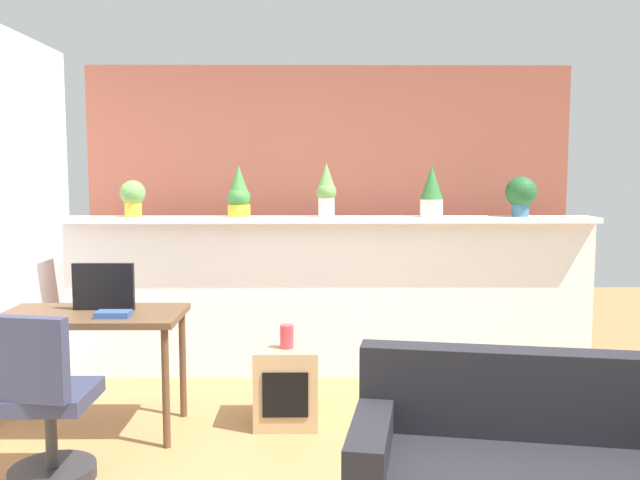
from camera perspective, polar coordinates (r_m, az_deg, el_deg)
name	(u,v)px	position (r m, az deg, el deg)	size (l,w,h in m)	color
divider_wall	(330,299)	(5.26, 0.85, -5.07)	(4.10, 0.16, 1.22)	white
plant_shelf	(330,219)	(5.14, 0.87, 1.77)	(4.10, 0.33, 0.04)	white
brick_wall_behind	(328,213)	(5.77, 0.72, 2.31)	(4.10, 0.10, 2.50)	#9E5442
potted_plant_0	(133,196)	(5.29, -15.72, 3.61)	(0.19, 0.19, 0.28)	gold
potted_plant_1	(239,194)	(5.14, -6.96, 3.94)	(0.17, 0.17, 0.40)	gold
potted_plant_2	(326,190)	(5.09, 0.55, 4.32)	(0.15, 0.15, 0.41)	silver
potted_plant_3	(432,191)	(5.19, 9.52, 4.13)	(0.17, 0.17, 0.39)	silver
potted_plant_4	(521,194)	(5.40, 16.81, 3.80)	(0.24, 0.24, 0.31)	#386B84
desk	(92,326)	(4.34, -18.94, -6.98)	(1.10, 0.60, 0.75)	brown
tv_monitor	(104,287)	(4.35, -18.03, -3.81)	(0.38, 0.04, 0.29)	black
office_chair	(44,412)	(3.77, -22.57, -13.40)	(0.48, 0.48, 0.91)	#262628
side_cube_shelf	(287,385)	(4.36, -2.88, -12.27)	(0.40, 0.41, 0.50)	tan
vase_on_shelf	(287,336)	(4.23, -2.86, -8.24)	(0.09, 0.09, 0.15)	#CC3D47
book_on_desk	(113,314)	(4.14, -17.27, -6.08)	(0.20, 0.12, 0.04)	#2D4C8C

